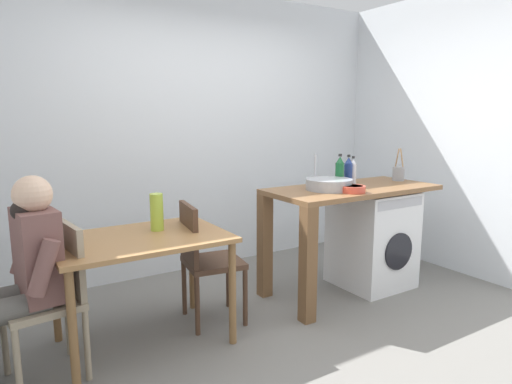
{
  "coord_description": "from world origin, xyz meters",
  "views": [
    {
      "loc": [
        -1.8,
        -2.29,
        1.52
      ],
      "look_at": [
        -0.09,
        0.45,
        0.96
      ],
      "focal_mm": 31.21,
      "sensor_mm": 36.0,
      "label": 1
    }
  ],
  "objects": [
    {
      "name": "ground_plane",
      "position": [
        0.0,
        0.0,
        0.0
      ],
      "size": [
        5.46,
        5.46,
        0.0
      ],
      "primitive_type": "plane",
      "color": "slate"
    },
    {
      "name": "wall_back",
      "position": [
        0.0,
        1.75,
        1.35
      ],
      "size": [
        4.6,
        0.1,
        2.7
      ],
      "primitive_type": "cube",
      "color": "silver",
      "rests_on": "ground_plane"
    },
    {
      "name": "wall_counter_side",
      "position": [
        2.15,
        0.0,
        1.35
      ],
      "size": [
        0.1,
        3.8,
        2.7
      ],
      "primitive_type": "cube",
      "color": "silver",
      "rests_on": "ground_plane"
    },
    {
      "name": "dining_table",
      "position": [
        -0.95,
        0.5,
        0.64
      ],
      "size": [
        1.1,
        0.76,
        0.74
      ],
      "color": "#9E7042",
      "rests_on": "ground_plane"
    },
    {
      "name": "chair_person_seat",
      "position": [
        -1.5,
        0.41,
        0.51
      ],
      "size": [
        0.45,
        0.45,
        0.9
      ],
      "rotation": [
        0.0,
        0.0,
        1.69
      ],
      "color": "gray",
      "rests_on": "ground_plane"
    },
    {
      "name": "chair_opposite",
      "position": [
        -0.48,
        0.56,
        0.51
      ],
      "size": [
        0.45,
        0.45,
        0.9
      ],
      "rotation": [
        0.0,
        0.0,
        -1.72
      ],
      "color": "#4C3323",
      "rests_on": "ground_plane"
    },
    {
      "name": "seated_person",
      "position": [
        -1.66,
        0.39,
        0.67
      ],
      "size": [
        0.52,
        0.53,
        1.2
      ],
      "rotation": [
        0.0,
        0.0,
        1.69
      ],
      "color": "#595651",
      "rests_on": "ground_plane"
    },
    {
      "name": "kitchen_counter",
      "position": [
        0.66,
        0.44,
        0.76
      ],
      "size": [
        1.5,
        0.68,
        0.92
      ],
      "color": "brown",
      "rests_on": "ground_plane"
    },
    {
      "name": "washing_machine",
      "position": [
        1.13,
        0.44,
        0.43
      ],
      "size": [
        0.6,
        0.61,
        0.86
      ],
      "color": "white",
      "rests_on": "ground_plane"
    },
    {
      "name": "sink_basin",
      "position": [
        0.61,
        0.44,
        0.97
      ],
      "size": [
        0.38,
        0.38,
        0.09
      ],
      "primitive_type": "cylinder",
      "color": "#9EA0A5",
      "rests_on": "kitchen_counter"
    },
    {
      "name": "tap",
      "position": [
        0.61,
        0.62,
        1.06
      ],
      "size": [
        0.02,
        0.02,
        0.28
      ],
      "primitive_type": "cylinder",
      "color": "#B2B2B7",
      "rests_on": "kitchen_counter"
    },
    {
      "name": "bottle_tall_green",
      "position": [
        0.79,
        0.52,
        1.05
      ],
      "size": [
        0.07,
        0.07,
        0.28
      ],
      "color": "#19592D",
      "rests_on": "kitchen_counter"
    },
    {
      "name": "bottle_squat_brown",
      "position": [
        0.92,
        0.55,
        1.04
      ],
      "size": [
        0.07,
        0.07,
        0.27
      ],
      "color": "navy",
      "rests_on": "kitchen_counter"
    },
    {
      "name": "bottle_clear_small",
      "position": [
        1.0,
        0.58,
        1.03
      ],
      "size": [
        0.06,
        0.06,
        0.25
      ],
      "color": "silver",
      "rests_on": "kitchen_counter"
    },
    {
      "name": "mixing_bowl",
      "position": [
        0.68,
        0.24,
        0.95
      ],
      "size": [
        0.2,
        0.2,
        0.05
      ],
      "color": "#D84C38",
      "rests_on": "kitchen_counter"
    },
    {
      "name": "utensil_crock",
      "position": [
        1.5,
        0.49,
        0.99
      ],
      "size": [
        0.11,
        0.11,
        0.3
      ],
      "color": "gray",
      "rests_on": "kitchen_counter"
    },
    {
      "name": "vase",
      "position": [
        -0.8,
        0.6,
        0.87
      ],
      "size": [
        0.09,
        0.09,
        0.26
      ],
      "primitive_type": "cylinder",
      "color": "#A8C63D",
      "rests_on": "dining_table"
    },
    {
      "name": "scissors",
      "position": [
        0.82,
        0.34,
        0.92
      ],
      "size": [
        0.15,
        0.06,
        0.01
      ],
      "color": "#B2B2B7",
      "rests_on": "kitchen_counter"
    }
  ]
}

